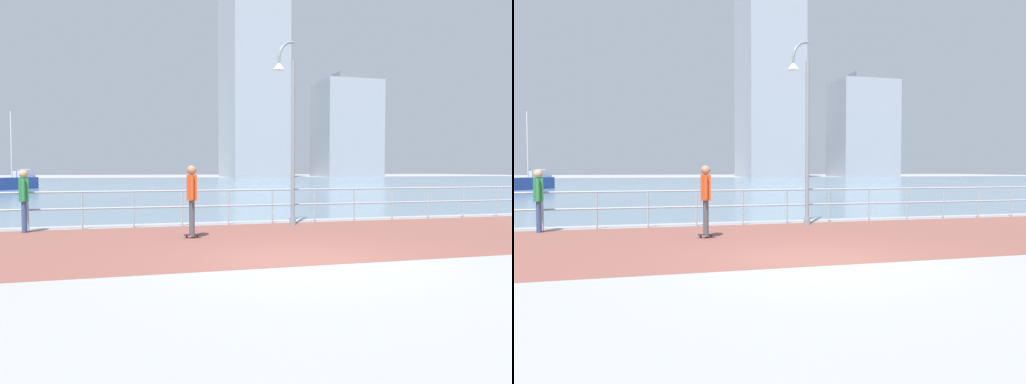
# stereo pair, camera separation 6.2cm
# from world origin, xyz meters

# --- Properties ---
(ground) EXTENTS (220.00, 220.00, 0.00)m
(ground) POSITION_xyz_m (0.00, 40.00, 0.00)
(ground) COLOR #9E9EA3
(brick_paving) EXTENTS (28.00, 6.77, 0.01)m
(brick_paving) POSITION_xyz_m (0.00, 2.77, 0.00)
(brick_paving) COLOR brown
(brick_paving) RESTS_ON ground
(harbor_water) EXTENTS (180.00, 88.00, 0.00)m
(harbor_water) POSITION_xyz_m (0.00, 51.15, 0.00)
(harbor_water) COLOR #6B899E
(harbor_water) RESTS_ON ground
(waterfront_railing) EXTENTS (25.25, 0.06, 1.08)m
(waterfront_railing) POSITION_xyz_m (0.00, 6.15, 0.74)
(waterfront_railing) COLOR #9EADB7
(waterfront_railing) RESTS_ON ground
(lamppost) EXTENTS (0.78, 0.47, 5.50)m
(lamppost) POSITION_xyz_m (1.70, 5.50, 3.04)
(lamppost) COLOR gray
(lamppost) RESTS_ON ground
(skateboarder) EXTENTS (0.41, 0.56, 1.78)m
(skateboarder) POSITION_xyz_m (-1.51, 3.51, 1.07)
(skateboarder) COLOR black
(skateboarder) RESTS_ON ground
(bystander) EXTENTS (0.28, 0.56, 1.67)m
(bystander) POSITION_xyz_m (-5.64, 5.80, 0.99)
(bystander) COLOR #384C7A
(bystander) RESTS_ON ground
(sailboat_navy) EXTENTS (3.69, 4.68, 6.51)m
(sailboat_navy) POSITION_xyz_m (-11.41, 37.55, 0.62)
(sailboat_navy) COLOR #284799
(sailboat_navy) RESTS_ON ground
(tower_slate) EXTENTS (13.88, 11.88, 24.41)m
(tower_slate) POSITION_xyz_m (50.29, 101.24, 11.38)
(tower_slate) COLOR #A3A8B2
(tower_slate) RESTS_ON ground
(tower_concrete) EXTENTS (11.91, 16.77, 45.10)m
(tower_concrete) POSITION_xyz_m (26.37, 98.53, 21.72)
(tower_concrete) COLOR #A3A8B2
(tower_concrete) RESTS_ON ground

